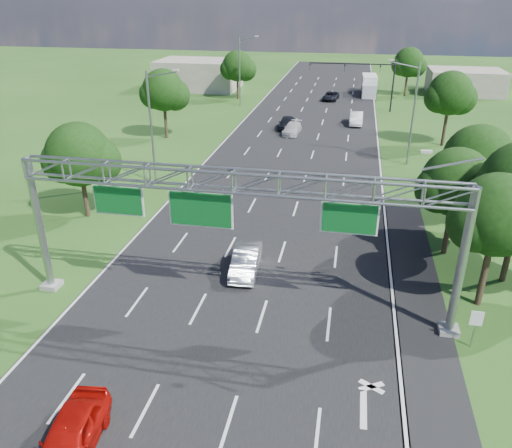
% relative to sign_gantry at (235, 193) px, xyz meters
% --- Properties ---
extents(ground, '(220.00, 220.00, 0.00)m').
position_rel_sign_gantry_xyz_m(ground, '(-0.33, 18.00, -6.89)').
color(ground, '#224615').
rests_on(ground, ground).
extents(road, '(18.00, 180.00, 0.02)m').
position_rel_sign_gantry_xyz_m(road, '(-0.33, 18.00, -6.89)').
color(road, black).
rests_on(road, ground).
extents(road_flare, '(3.00, 30.00, 0.02)m').
position_rel_sign_gantry_xyz_m(road_flare, '(9.87, 2.00, -6.89)').
color(road_flare, black).
rests_on(road_flare, ground).
extents(sign_gantry, '(23.50, 1.00, 9.56)m').
position_rel_sign_gantry_xyz_m(sign_gantry, '(0.00, 0.00, 0.00)').
color(sign_gantry, gray).
rests_on(sign_gantry, ground).
extents(regulatory_sign, '(0.60, 0.08, 2.10)m').
position_rel_sign_gantry_xyz_m(regulatory_sign, '(12.07, -1.02, -5.38)').
color(regulatory_sign, gray).
rests_on(regulatory_sign, ground).
extents(traffic_signal, '(12.21, 0.24, 7.00)m').
position_rel_sign_gantry_xyz_m(traffic_signal, '(7.15, 53.00, -1.72)').
color(traffic_signal, black).
rests_on(traffic_signal, ground).
extents(streetlight_l_near, '(2.97, 0.22, 10.16)m').
position_rel_sign_gantry_xyz_m(streetlight_l_near, '(-11.63, 18.00, -1.31)').
color(streetlight_l_near, gray).
rests_on(streetlight_l_near, ground).
extents(streetlight_l_far, '(2.97, 0.22, 10.16)m').
position_rel_sign_gantry_xyz_m(streetlight_l_far, '(-11.63, 53.00, -1.31)').
color(streetlight_l_far, gray).
rests_on(streetlight_l_far, ground).
extents(streetlight_r_mid, '(2.97, 0.22, 10.16)m').
position_rel_sign_gantry_xyz_m(streetlight_r_mid, '(10.97, 28.00, -1.31)').
color(streetlight_r_mid, gray).
rests_on(streetlight_r_mid, ground).
extents(tree_cluster_right, '(9.91, 14.60, 8.68)m').
position_rel_sign_gantry_xyz_m(tree_cluster_right, '(14.47, 7.19, -1.58)').
color(tree_cluster_right, '#2D2116').
rests_on(tree_cluster_right, ground).
extents(tree_verge_la, '(5.76, 4.80, 7.40)m').
position_rel_sign_gantry_xyz_m(tree_verge_la, '(-14.25, 10.04, -2.13)').
color(tree_verge_la, '#2D2116').
rests_on(tree_verge_la, ground).
extents(tree_verge_lb, '(5.76, 4.80, 8.06)m').
position_rel_sign_gantry_xyz_m(tree_verge_lb, '(-16.25, 33.04, -1.48)').
color(tree_verge_lb, '#2D2116').
rests_on(tree_verge_lb, ground).
extents(tree_verge_lc, '(5.76, 4.80, 7.62)m').
position_rel_sign_gantry_xyz_m(tree_verge_lc, '(-13.25, 58.04, -1.92)').
color(tree_verge_lc, '#2D2116').
rests_on(tree_verge_lc, ground).
extents(tree_verge_rd, '(5.76, 4.80, 8.28)m').
position_rel_sign_gantry_xyz_m(tree_verge_rd, '(15.75, 36.04, -1.26)').
color(tree_verge_rd, '#2D2116').
rests_on(tree_verge_rd, ground).
extents(tree_verge_re, '(5.76, 4.80, 7.84)m').
position_rel_sign_gantry_xyz_m(tree_verge_re, '(13.75, 66.04, -1.70)').
color(tree_verge_re, '#2D2116').
rests_on(tree_verge_re, ground).
extents(building_left, '(14.00, 10.00, 5.00)m').
position_rel_sign_gantry_xyz_m(building_left, '(-22.33, 66.00, -4.39)').
color(building_left, gray).
rests_on(building_left, ground).
extents(building_right, '(12.00, 9.00, 4.00)m').
position_rel_sign_gantry_xyz_m(building_right, '(23.67, 70.00, -4.89)').
color(building_right, gray).
rests_on(building_right, ground).
extents(red_coupe, '(2.47, 4.88, 1.59)m').
position_rel_sign_gantry_xyz_m(red_coupe, '(-4.00, -10.48, -6.09)').
color(red_coupe, '#B70D08').
rests_on(red_coupe, ground).
extents(silver_sedan, '(1.86, 4.58, 1.48)m').
position_rel_sign_gantry_xyz_m(silver_sedan, '(-0.40, 4.04, -6.15)').
color(silver_sedan, silver).
rests_on(silver_sedan, ground).
extents(car_queue_a, '(2.16, 4.68, 1.32)m').
position_rel_sign_gantry_xyz_m(car_queue_a, '(-1.81, 37.80, -6.23)').
color(car_queue_a, silver).
rests_on(car_queue_a, ground).
extents(car_queue_b, '(2.67, 4.94, 1.31)m').
position_rel_sign_gantry_xyz_m(car_queue_b, '(1.64, 59.91, -6.23)').
color(car_queue_b, black).
rests_on(car_queue_b, ground).
extents(car_queue_c, '(1.88, 4.59, 1.56)m').
position_rel_sign_gantry_xyz_m(car_queue_c, '(-2.83, 40.10, -6.11)').
color(car_queue_c, black).
rests_on(car_queue_c, ground).
extents(car_queue_d, '(1.67, 4.73, 1.56)m').
position_rel_sign_gantry_xyz_m(car_queue_d, '(5.85, 44.25, -6.11)').
color(car_queue_d, white).
rests_on(car_queue_d, ground).
extents(box_truck, '(2.53, 8.19, 3.08)m').
position_rel_sign_gantry_xyz_m(box_truck, '(7.67, 66.13, -5.41)').
color(box_truck, white).
rests_on(box_truck, ground).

